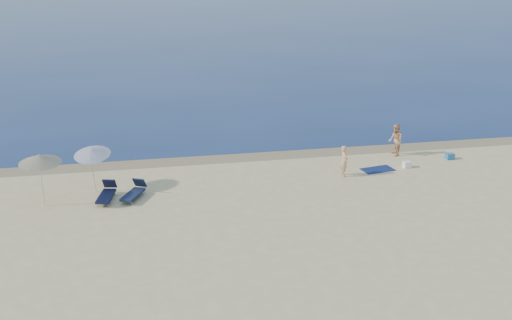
{
  "coord_description": "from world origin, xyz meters",
  "views": [
    {
      "loc": [
        -8.21,
        -12.99,
        11.36
      ],
      "look_at": [
        -2.61,
        16.0,
        1.0
      ],
      "focal_mm": 45.0,
      "sensor_mm": 36.0,
      "label": 1
    }
  ],
  "objects_px": {
    "blue_cooler": "(450,156)",
    "umbrella_near": "(92,152)",
    "person_right": "(396,140)",
    "person_left": "(344,161)"
  },
  "relations": [
    {
      "from": "blue_cooler",
      "to": "umbrella_near",
      "type": "height_order",
      "value": "umbrella_near"
    },
    {
      "from": "person_right",
      "to": "umbrella_near",
      "type": "relative_size",
      "value": 0.78
    },
    {
      "from": "person_left",
      "to": "person_right",
      "type": "xyz_separation_m",
      "value": [
        3.74,
        2.49,
        0.08
      ]
    },
    {
      "from": "person_right",
      "to": "umbrella_near",
      "type": "distance_m",
      "value": 16.03
    },
    {
      "from": "blue_cooler",
      "to": "umbrella_near",
      "type": "distance_m",
      "value": 18.63
    },
    {
      "from": "person_right",
      "to": "blue_cooler",
      "type": "height_order",
      "value": "person_right"
    },
    {
      "from": "person_left",
      "to": "blue_cooler",
      "type": "xyz_separation_m",
      "value": [
        6.4,
        1.33,
        -0.63
      ]
    },
    {
      "from": "person_left",
      "to": "blue_cooler",
      "type": "bearing_deg",
      "value": -80.26
    },
    {
      "from": "blue_cooler",
      "to": "umbrella_near",
      "type": "relative_size",
      "value": 0.2
    },
    {
      "from": "person_right",
      "to": "blue_cooler",
      "type": "distance_m",
      "value": 2.99
    }
  ]
}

